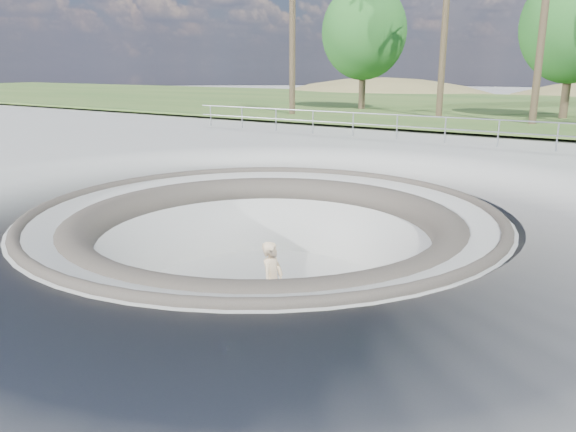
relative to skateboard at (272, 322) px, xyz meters
The scene contains 8 objects.
ground 2.51m from the skateboard, 130.49° to the left, with size 180.00×180.00×0.00m, color #9C9D98.
skate_bowl 1.71m from the skateboard, 130.49° to the left, with size 14.00×14.00×4.10m.
grass_strip 35.37m from the skateboard, 91.80° to the left, with size 180.00×36.00×0.12m.
safety_railing 13.58m from the skateboard, 94.76° to the left, with size 25.00×0.06×1.03m.
skateboard is the anchor object (origin of this frame).
skater 0.84m from the skateboard, 56.31° to the right, with size 0.60×0.39×1.64m, color #D7B88B.
bushy_tree_left 29.99m from the skateboard, 113.00° to the left, with size 5.69×5.17×8.20m.
bushy_tree_mid 27.39m from the skateboard, 87.37° to the left, with size 5.60×5.09×8.08m.
Camera 1 is at (7.00, -9.63, 3.07)m, focal length 35.00 mm.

